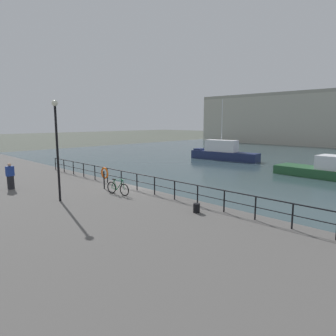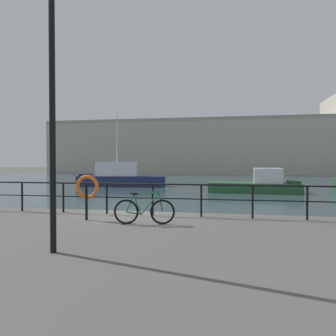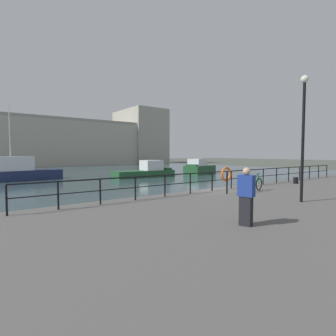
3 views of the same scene
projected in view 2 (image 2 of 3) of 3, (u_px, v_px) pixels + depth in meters
name	position (u px, v px, depth m)	size (l,w,h in m)	color
ground_plane	(133.00, 235.00, 11.59)	(240.00, 240.00, 0.00)	#4C5147
water_basin	(200.00, 182.00, 41.28)	(80.00, 60.00, 0.01)	#33474C
quay_promenade	(18.00, 299.00, 5.19)	(56.00, 13.00, 0.89)	#565451
harbor_building	(239.00, 146.00, 68.90)	(70.59, 16.82, 16.21)	#B2AD9E
moored_small_launch	(119.00, 177.00, 34.29)	(9.61, 3.12, 8.10)	navy
moored_blue_motorboat	(258.00, 184.00, 27.45)	(7.87, 3.28, 2.11)	#23512D
quay_railing	(177.00, 194.00, 10.50)	(24.57, 0.07, 1.08)	black
parked_bicycle	(144.00, 211.00, 9.12)	(1.76, 0.34, 0.98)	black
life_ring_stand	(87.00, 188.00, 9.83)	(0.75, 0.16, 1.40)	black
quay_lamp_post	(52.00, 82.00, 6.23)	(0.32, 0.32, 5.39)	black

